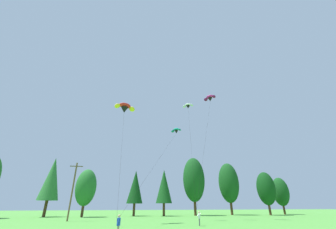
% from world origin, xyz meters
% --- Properties ---
extents(treeline_tree_c, '(4.46, 4.46, 12.98)m').
position_xyz_m(treeline_tree_c, '(-21.91, 57.04, 8.13)').
color(treeline_tree_c, '#472D19').
rests_on(treeline_tree_c, ground_plane).
extents(treeline_tree_d, '(4.53, 4.53, 10.13)m').
position_xyz_m(treeline_tree_d, '(-13.60, 54.67, 6.13)').
color(treeline_tree_d, '#472D19').
rests_on(treeline_tree_d, ground_plane).
extents(treeline_tree_e, '(3.93, 3.93, 10.59)m').
position_xyz_m(treeline_tree_e, '(-2.29, 57.48, 6.63)').
color(treeline_tree_e, '#472D19').
rests_on(treeline_tree_e, ground_plane).
extents(treeline_tree_f, '(3.98, 3.98, 10.80)m').
position_xyz_m(treeline_tree_f, '(4.77, 55.93, 6.76)').
color(treeline_tree_f, '#472D19').
rests_on(treeline_tree_f, ground_plane).
extents(treeline_tree_g, '(5.66, 5.66, 14.31)m').
position_xyz_m(treeline_tree_g, '(12.97, 56.76, 8.66)').
color(treeline_tree_g, '#472D19').
rests_on(treeline_tree_g, ground_plane).
extents(treeline_tree_h, '(5.42, 5.42, 13.41)m').
position_xyz_m(treeline_tree_h, '(23.44, 57.82, 8.12)').
color(treeline_tree_h, '#472D19').
rests_on(treeline_tree_h, ground_plane).
extents(treeline_tree_i, '(4.70, 4.70, 10.76)m').
position_xyz_m(treeline_tree_i, '(32.48, 54.58, 6.51)').
color(treeline_tree_i, '#472D19').
rests_on(treeline_tree_i, ground_plane).
extents(treeline_tree_j, '(4.46, 4.46, 9.84)m').
position_xyz_m(treeline_tree_j, '(39.49, 58.04, 5.95)').
color(treeline_tree_j, '#472D19').
rests_on(treeline_tree_j, ground_plane).
extents(utility_pole, '(2.20, 0.26, 9.38)m').
position_xyz_m(utility_pole, '(-13.71, 42.19, 4.95)').
color(utility_pole, brown).
rests_on(utility_pole, ground_plane).
extents(kite_flyer_near, '(0.30, 0.59, 1.69)m').
position_xyz_m(kite_flyer_near, '(-5.31, 22.16, 0.99)').
color(kite_flyer_near, gray).
rests_on(kite_flyer_near, ground_plane).
extents(kite_flyer_mid, '(0.67, 0.69, 1.69)m').
position_xyz_m(kite_flyer_mid, '(4.68, 30.29, 1.00)').
color(kite_flyer_mid, '#4C4C51').
rests_on(kite_flyer_mid, ground_plane).
extents(parafoil_kite_high_teal, '(10.82, 19.27, 15.53)m').
position_xyz_m(parafoil_kite_high_teal, '(4.31, 40.34, 16.15)').
color(parafoil_kite_high_teal, teal).
extents(parafoil_kite_mid_white, '(3.93, 11.14, 21.02)m').
position_xyz_m(parafoil_kite_mid_white, '(7.11, 40.58, 22.07)').
color(parafoil_kite_mid_white, white).
extents(parafoil_kite_far_red_yellow, '(3.90, 14.88, 17.96)m').
position_xyz_m(parafoil_kite_far_red_yellow, '(-6.09, 35.97, 18.21)').
color(parafoil_kite_far_red_yellow, red).
extents(parafoil_kite_low_magenta, '(9.07, 11.31, 23.50)m').
position_xyz_m(parafoil_kite_low_magenta, '(12.20, 40.28, 24.35)').
color(parafoil_kite_low_magenta, '#D12893').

